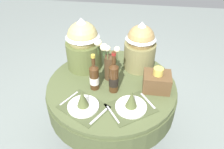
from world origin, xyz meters
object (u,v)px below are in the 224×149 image
place_setting_left (83,103)px  flower_vase (109,62)px  place_setting_right (131,103)px  wine_bottle_left (94,76)px  wine_bottle_right (114,77)px  gift_tub_back_right (140,44)px  gift_tub_back_left (83,42)px  dining_table (112,97)px  woven_basket_side_right (157,81)px

place_setting_left → flower_vase: 0.43m
place_setting_right → wine_bottle_left: bearing=148.8°
wine_bottle_right → gift_tub_back_right: (0.19, 0.37, 0.10)m
place_setting_left → gift_tub_back_right: (0.39, 0.59, 0.19)m
gift_tub_back_left → gift_tub_back_right: (0.50, 0.06, -0.02)m
wine_bottle_right → gift_tub_back_left: 0.46m
dining_table → gift_tub_back_right: gift_tub_back_right is taller
woven_basket_side_right → place_setting_right: bearing=-127.4°
wine_bottle_left → woven_basket_side_right: (0.51, 0.06, -0.04)m
place_setting_left → place_setting_right: size_ratio=0.99×
wine_bottle_left → gift_tub_back_left: size_ratio=0.67×
place_setting_left → wine_bottle_right: (0.20, 0.22, 0.09)m
wine_bottle_right → place_setting_right: bearing=-49.1°
wine_bottle_right → woven_basket_side_right: wine_bottle_right is taller
place_setting_right → gift_tub_back_right: gift_tub_back_right is taller
place_setting_left → place_setting_right: same height
place_setting_right → wine_bottle_right: (-0.16, 0.18, 0.09)m
place_setting_right → dining_table: bearing=125.2°
gift_tub_back_left → dining_table: bearing=-38.7°
flower_vase → gift_tub_back_left: bearing=148.7°
wine_bottle_left → place_setting_right: bearing=-31.2°
place_setting_left → wine_bottle_right: wine_bottle_right is taller
flower_vase → place_setting_right: bearing=-56.9°
place_setting_right → gift_tub_back_right: 0.59m
wine_bottle_left → gift_tub_back_right: bearing=45.5°
gift_tub_back_left → place_setting_left: bearing=-78.4°
flower_vase → wine_bottle_right: bearing=-67.9°
gift_tub_back_left → gift_tub_back_right: bearing=6.8°
wine_bottle_right → woven_basket_side_right: size_ratio=1.67×
dining_table → wine_bottle_right: bearing=-70.8°
place_setting_right → wine_bottle_right: 0.26m
dining_table → flower_vase: flower_vase is taller
place_setting_left → gift_tub_back_right: bearing=56.4°
flower_vase → wine_bottle_right: 0.17m
place_setting_right → woven_basket_side_right: bearing=52.6°
dining_table → woven_basket_side_right: bearing=-2.0°
place_setting_right → flower_vase: size_ratio=1.15×
place_setting_right → gift_tub_back_left: gift_tub_back_left is taller
gift_tub_back_right → wine_bottle_right: bearing=-117.2°
dining_table → place_setting_left: size_ratio=2.66×
dining_table → gift_tub_back_left: 0.55m
wine_bottle_left → wine_bottle_right: size_ratio=0.88×
flower_vase → woven_basket_side_right: flower_vase is taller
dining_table → woven_basket_side_right: (0.38, -0.01, 0.23)m
gift_tub_back_left → woven_basket_side_right: gift_tub_back_left is taller
woven_basket_side_right → gift_tub_back_right: bearing=117.5°
gift_tub_back_right → woven_basket_side_right: (0.16, -0.30, -0.16)m
gift_tub_back_right → gift_tub_back_left: bearing=-173.2°
wine_bottle_left → gift_tub_back_left: 0.36m
gift_tub_back_right → woven_basket_side_right: 0.38m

